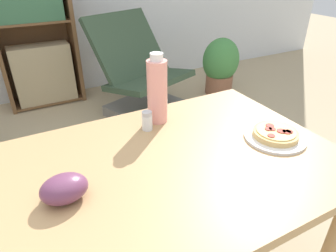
{
  "coord_description": "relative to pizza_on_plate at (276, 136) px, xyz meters",
  "views": [
    {
      "loc": [
        -0.2,
        -0.63,
        1.31
      ],
      "look_at": [
        0.22,
        0.17,
        0.8
      ],
      "focal_mm": 32.0,
      "sensor_mm": 36.0,
      "label": 1
    }
  ],
  "objects": [
    {
      "name": "salt_shaker",
      "position": [
        -0.38,
        0.28,
        0.02
      ],
      "size": [
        0.04,
        0.04,
        0.07
      ],
      "color": "white",
      "rests_on": "dining_table"
    },
    {
      "name": "lounge_chair_far",
      "position": [
        0.23,
        1.77,
        -0.47
      ],
      "size": [
        0.87,
        0.94,
        0.88
      ],
      "rotation": [
        0.0,
        0.0,
        0.34
      ],
      "color": "slate",
      "rests_on": "ground_plane"
    },
    {
      "name": "grape_bunch",
      "position": [
        -0.73,
        0.04,
        0.02
      ],
      "size": [
        0.13,
        0.1,
        0.07
      ],
      "color": "#6B3856",
      "rests_on": "dining_table"
    },
    {
      "name": "pizza_on_plate",
      "position": [
        0.0,
        0.0,
        0.0
      ],
      "size": [
        0.22,
        0.22,
        0.04
      ],
      "color": "white",
      "rests_on": "dining_table"
    },
    {
      "name": "potted_plant_floor",
      "position": [
        1.16,
        1.81,
        -0.45
      ],
      "size": [
        0.4,
        0.34,
        0.59
      ],
      "color": "#8E5B42",
      "rests_on": "ground_plane"
    },
    {
      "name": "bookshelf",
      "position": [
        -0.53,
        2.44,
        -0.03
      ],
      "size": [
        0.7,
        0.31,
        1.59
      ],
      "color": "brown",
      "rests_on": "ground_plane"
    },
    {
      "name": "dining_table",
      "position": [
        -0.51,
        0.06,
        -0.11
      ],
      "size": [
        1.33,
        0.77,
        0.74
      ],
      "color": "tan",
      "rests_on": "ground_plane"
    },
    {
      "name": "drink_bottle",
      "position": [
        -0.31,
        0.33,
        0.11
      ],
      "size": [
        0.08,
        0.08,
        0.27
      ],
      "color": "pink",
      "rests_on": "dining_table"
    }
  ]
}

